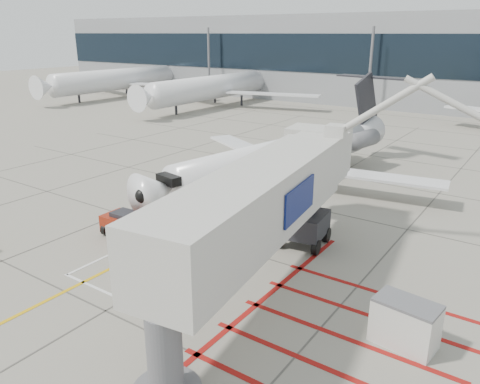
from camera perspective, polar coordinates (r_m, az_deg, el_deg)
The scene contains 10 objects.
ground_plane at distance 23.41m, azimuth -8.50°, elevation -9.74°, with size 260.00×260.00×0.00m, color gray.
regional_jet at distance 33.32m, azimuth 2.83°, elevation 6.16°, with size 23.09×29.12×7.63m, color white, non-canonical shape.
jet_bridge at distance 19.51m, azimuth 2.04°, elevation -2.83°, with size 9.28×19.59×7.84m, color beige, non-canonical shape.
pushback_tug at distance 27.69m, azimuth -13.78°, elevation -3.71°, with size 2.60×1.62×1.51m, color maroon, non-canonical shape.
baggage_cart at distance 28.92m, azimuth 1.51°, elevation -2.61°, with size 1.72×1.09×1.09m, color #555559, non-canonical shape.
ground_power_unit at distance 19.02m, azimuth 19.48°, elevation -14.87°, with size 2.29×1.33×1.81m, color silver, non-canonical shape.
cone_nose at distance 29.25m, azimuth -8.86°, elevation -3.20°, with size 0.36×0.36×0.51m, color red.
cone_side at distance 28.18m, azimuth 4.14°, elevation -3.92°, with size 0.34×0.34×0.48m, color #F8490D.
bg_aircraft_a at distance 90.62m, azimuth -13.58°, elevation 14.84°, with size 33.43×37.15×11.14m, color silver, non-canonical shape.
bg_aircraft_b at distance 76.21m, azimuth -2.33°, elevation 14.53°, with size 32.45×36.05×10.82m, color silver, non-canonical shape.
Camera 1 is at (14.35, -14.78, 11.12)m, focal length 35.00 mm.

